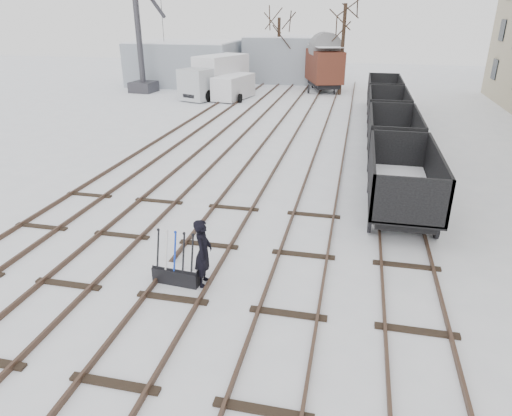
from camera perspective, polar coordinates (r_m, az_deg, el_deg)
The scene contains 16 objects.
ground at distance 12.14m, azimuth -10.38°, elevation -11.15°, with size 120.00×120.00×0.00m, color white.
tracks at distance 24.14m, azimuth 1.98°, elevation 7.20°, with size 13.90×52.00×0.16m.
shed_left at distance 48.53m, azimuth -8.71°, elevation 17.53°, with size 10.00×8.00×4.10m.
shed_right at distance 50.01m, azimuth 3.19°, elevation 18.15°, with size 7.00×6.00×4.50m.
ground_frame at distance 12.66m, azimuth -9.86°, elevation -8.02°, with size 1.33×0.52×1.49m.
worker at distance 12.16m, azimuth -6.61°, elevation -5.58°, with size 0.69×0.45×1.90m, color black.
freight_wagon_a at distance 17.20m, azimuth 17.68°, elevation 2.18°, with size 2.31×5.78×2.36m.
freight_wagon_b at distance 23.29m, azimuth 16.65°, elevation 7.74°, with size 2.31×5.78×2.36m.
freight_wagon_c at distance 29.51m, azimuth 16.04°, elevation 10.98°, with size 2.31×5.78×2.36m.
freight_wagon_d at distance 35.79m, azimuth 15.63°, elevation 13.08°, with size 2.31×5.78×2.36m.
box_van_wagon at distance 43.72m, azimuth 8.53°, elevation 17.27°, with size 4.20×5.78×3.97m.
lorry at distance 40.57m, azimuth -5.06°, elevation 16.14°, with size 4.03×7.74×3.36m.
panel_van at distance 39.19m, azimuth -2.82°, elevation 14.90°, with size 2.82×4.76×1.96m.
crane at distance 44.07m, azimuth -14.02°, elevation 17.46°, with size 2.24×6.12×10.40m.
tree_far_left at distance 47.33m, azimuth 2.84°, elevation 18.92°, with size 0.30×0.30×6.24m, color black.
tree_far_right at distance 41.82m, azimuth 10.74°, elevation 18.77°, with size 0.30×0.30×7.40m, color black.
Camera 1 is at (4.23, -9.12, 6.81)m, focal length 32.00 mm.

